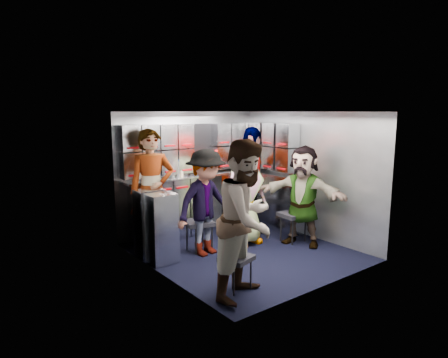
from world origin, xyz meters
TOP-DOWN VIEW (x-y plane):
  - floor at (0.00, 0.00)m, footprint 3.00×3.00m
  - wall_back at (0.00, 1.50)m, footprint 2.80×0.04m
  - wall_left at (-1.40, 0.00)m, footprint 0.04×3.00m
  - wall_right at (1.40, 0.00)m, footprint 0.04×3.00m
  - ceiling at (0.00, 0.00)m, footprint 2.80×3.00m
  - cart_bank_back at (0.00, 1.29)m, footprint 2.68×0.38m
  - cart_bank_left at (-1.19, 0.56)m, footprint 0.38×0.76m
  - counter at (0.00, 1.29)m, footprint 2.68×0.42m
  - locker_bank_back at (0.00, 1.35)m, footprint 2.68×0.28m
  - locker_bank_right at (1.25, 0.70)m, footprint 0.28×1.00m
  - right_cabinet at (1.25, 0.60)m, footprint 0.28×1.20m
  - coffee_niche at (0.18, 1.41)m, footprint 0.46×0.16m
  - red_latch_strip at (0.00, 1.09)m, footprint 2.60×0.02m
  - jump_seat_near_left at (-0.91, -0.92)m, footprint 0.44×0.42m
  - jump_seat_mid_left at (-0.50, 0.47)m, footprint 0.49×0.48m
  - jump_seat_center at (0.29, 0.51)m, footprint 0.37×0.35m
  - jump_seat_mid_right at (0.65, 0.79)m, footprint 0.46×0.45m
  - jump_seat_near_right at (0.96, -0.10)m, footprint 0.44×0.42m
  - attendant_standing at (-1.05, 0.91)m, footprint 0.78×0.62m
  - attendant_arc_a at (-0.91, -1.10)m, footprint 1.07×0.97m
  - attendant_arc_b at (-0.50, 0.29)m, footprint 1.08×0.70m
  - attendant_arc_c at (0.29, 0.33)m, footprint 0.81×0.53m
  - attendant_arc_d at (0.65, 0.61)m, footprint 1.16×0.94m
  - attendant_arc_e at (0.96, -0.28)m, footprint 0.96×1.54m
  - bottle_left at (-0.40, 1.24)m, footprint 0.07×0.07m
  - bottle_mid at (-0.50, 1.24)m, footprint 0.06×0.06m
  - bottle_right at (0.89, 1.24)m, footprint 0.06×0.06m
  - cup_left at (-0.34, 1.23)m, footprint 0.07×0.07m
  - cup_right at (0.94, 1.23)m, footprint 0.09×0.09m

SIDE VIEW (x-z plane):
  - floor at x=0.00m, z-range 0.00..0.00m
  - jump_seat_near_left at x=-0.91m, z-range 0.16..0.58m
  - jump_seat_center at x=0.29m, z-range 0.16..0.58m
  - jump_seat_mid_left at x=-0.50m, z-range 0.18..0.65m
  - jump_seat_near_right at x=0.96m, z-range 0.18..0.67m
  - jump_seat_mid_right at x=0.65m, z-range 0.19..0.69m
  - cart_bank_back at x=0.00m, z-range 0.00..0.99m
  - cart_bank_left at x=-1.19m, z-range 0.00..0.99m
  - right_cabinet at x=1.25m, z-range 0.00..1.00m
  - attendant_arc_b at x=-0.50m, z-range 0.00..1.57m
  - attendant_arc_e at x=0.96m, z-range 0.00..1.59m
  - attendant_arc_c at x=0.29m, z-range 0.00..1.66m
  - red_latch_strip at x=0.00m, z-range 0.86..0.90m
  - attendant_arc_a at x=-0.91m, z-range 0.00..1.81m
  - attendant_arc_d at x=0.65m, z-range 0.00..1.85m
  - attendant_standing at x=-1.05m, z-range 0.00..1.85m
  - counter at x=0.00m, z-range 1.00..1.03m
  - wall_back at x=0.00m, z-range 0.00..2.10m
  - wall_left at x=-1.40m, z-range 0.00..2.10m
  - wall_right at x=1.40m, z-range 0.00..2.10m
  - cup_right at x=0.94m, z-range 1.03..1.13m
  - cup_left at x=-0.34m, z-range 1.03..1.13m
  - bottle_mid at x=-0.50m, z-range 1.03..1.27m
  - bottle_right at x=0.89m, z-range 1.03..1.30m
  - bottle_left at x=-0.40m, z-range 1.03..1.30m
  - coffee_niche at x=0.18m, z-range 1.05..1.89m
  - locker_bank_back at x=0.00m, z-range 1.08..1.90m
  - locker_bank_right at x=1.25m, z-range 1.08..1.90m
  - ceiling at x=0.00m, z-range 2.09..2.11m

